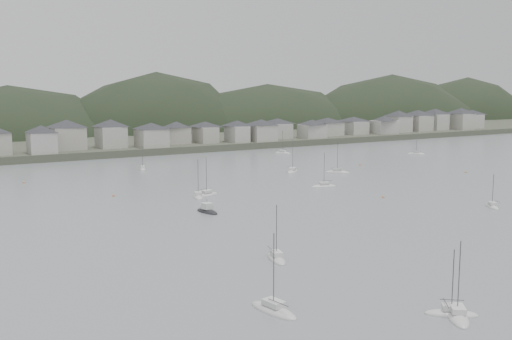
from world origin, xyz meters
TOP-DOWN VIEW (x-y plane):
  - ground at (0.00, 0.00)m, footprint 900.00×900.00m
  - far_shore_land at (0.00, 295.00)m, footprint 900.00×250.00m
  - forested_ridge at (4.83, 269.40)m, footprint 851.55×103.94m
  - waterfront_town at (50.59, 183.34)m, footprint 451.48×28.46m
  - moored_fleet at (-18.19, 62.97)m, footprint 262.35×171.80m
  - motor_launch_far at (-23.49, 57.80)m, footprint 3.61×7.62m
  - mooring_buoys at (15.43, 86.99)m, footprint 131.53×73.76m

SIDE VIEW (x-z plane):
  - forested_ridge at x=4.83m, z-range -62.57..40.00m
  - ground at x=0.00m, z-range 0.00..0.00m
  - mooring_buoys at x=15.43m, z-range -0.20..0.50m
  - moored_fleet at x=-18.19m, z-range -6.08..6.44m
  - motor_launch_far at x=-23.49m, z-range -1.58..2.18m
  - far_shore_land at x=0.00m, z-range 0.00..3.00m
  - waterfront_town at x=50.59m, z-range 2.20..15.12m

